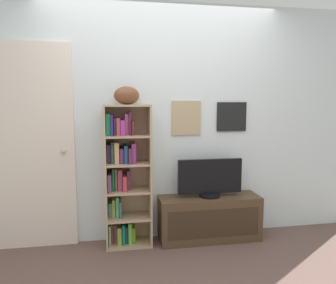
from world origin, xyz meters
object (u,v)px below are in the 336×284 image
(bookshelf, at_px, (124,176))
(door, at_px, (29,148))
(tv_stand, at_px, (209,218))
(football, at_px, (127,95))
(television, at_px, (210,178))

(bookshelf, relative_size, door, 0.71)
(tv_stand, height_order, door, door)
(football, bearing_deg, television, -1.66)
(football, distance_m, door, 1.11)
(bookshelf, height_order, football, football)
(bookshelf, relative_size, tv_stand, 1.34)
(tv_stand, bearing_deg, door, 175.37)
(tv_stand, bearing_deg, football, 178.27)
(football, distance_m, television, 1.23)
(football, height_order, door, door)
(bookshelf, height_order, tv_stand, bookshelf)
(bookshelf, bearing_deg, television, -3.55)
(tv_stand, distance_m, television, 0.44)
(bookshelf, distance_m, television, 0.91)
(tv_stand, xyz_separation_m, door, (-1.85, 0.15, 0.80))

